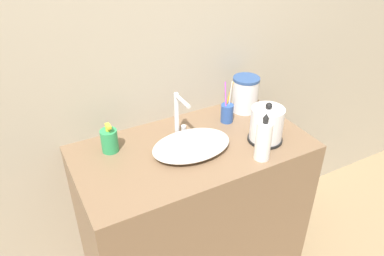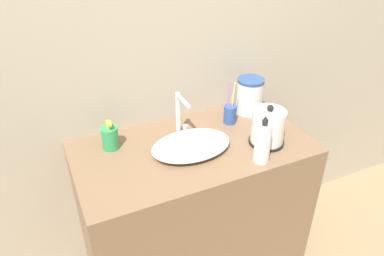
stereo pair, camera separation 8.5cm
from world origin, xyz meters
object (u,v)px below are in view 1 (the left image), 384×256
Objects in this scene: faucet at (179,114)px; electric_kettle at (266,126)px; shampoo_bottle at (263,140)px; water_pitcher at (245,94)px; toothbrush_cup at (227,112)px; lotion_bottle at (109,140)px.

electric_kettle is at bearing -33.22° from faucet.
shampoo_bottle is at bearing -133.50° from electric_kettle.
electric_kettle is at bearing -105.90° from water_pitcher.
faucet is 0.40m from shampoo_bottle.
faucet is 0.98× the size of toothbrush_cup.
electric_kettle is 0.89× the size of shampoo_bottle.
faucet is 1.12× the size of electric_kettle.
toothbrush_cup is 1.20× the size of water_pitcher.
toothbrush_cup is 1.58× the size of lotion_bottle.
shampoo_bottle is (0.24, -0.32, -0.03)m from faucet.
shampoo_bottle is 1.19× the size of water_pitcher.
electric_kettle reaches higher than lotion_bottle.
lotion_bottle is at bearing 147.15° from shampoo_bottle.
toothbrush_cup is at bearing -158.82° from water_pitcher.
electric_kettle is (0.33, -0.22, -0.04)m from faucet.
shampoo_bottle reaches higher than faucet.
faucet is 0.40m from electric_kettle.
faucet reaches higher than lotion_bottle.
toothbrush_cup reaches higher than shampoo_bottle.
shampoo_bottle reaches higher than water_pitcher.
faucet is at bearing -178.23° from toothbrush_cup.
electric_kettle is at bearing 46.50° from shampoo_bottle.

